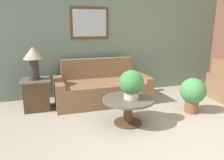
# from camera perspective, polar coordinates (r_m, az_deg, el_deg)

# --- Properties ---
(ground_plane) EXTENTS (20.00, 20.00, 0.00)m
(ground_plane) POSITION_cam_1_polar(r_m,az_deg,el_deg) (3.29, 20.84, -17.18)
(ground_plane) COLOR gray
(wall_back) EXTENTS (7.56, 0.09, 2.60)m
(wall_back) POSITION_cam_1_polar(r_m,az_deg,el_deg) (5.49, 2.08, 10.35)
(wall_back) COLOR slate
(wall_back) RESTS_ON ground_plane
(couch_main) EXTENTS (2.04, 0.99, 0.93)m
(couch_main) POSITION_cam_1_polar(r_m,az_deg,el_deg) (4.87, -2.69, -2.26)
(couch_main) COLOR brown
(couch_main) RESTS_ON ground_plane
(coffee_table) EXTENTS (0.88, 0.88, 0.46)m
(coffee_table) POSITION_cam_1_polar(r_m,az_deg,el_deg) (3.76, 4.22, -6.65)
(coffee_table) COLOR #4C3823
(coffee_table) RESTS_ON ground_plane
(side_table) EXTENTS (0.57, 0.57, 0.62)m
(side_table) POSITION_cam_1_polar(r_m,az_deg,el_deg) (4.66, -19.10, -3.48)
(side_table) COLOR #4C3823
(side_table) RESTS_ON ground_plane
(table_lamp) EXTENTS (0.39, 0.39, 0.65)m
(table_lamp) POSITION_cam_1_polar(r_m,az_deg,el_deg) (4.51, -19.85, 5.64)
(table_lamp) COLOR #2D2823
(table_lamp) RESTS_ON side_table
(potted_plant_on_table) EXTENTS (0.42, 0.42, 0.49)m
(potted_plant_on_table) POSITION_cam_1_polar(r_m,az_deg,el_deg) (3.64, 5.08, -0.98)
(potted_plant_on_table) COLOR beige
(potted_plant_on_table) RESTS_ON coffee_table
(potted_plant_floor) EXTENTS (0.49, 0.49, 0.69)m
(potted_plant_floor) POSITION_cam_1_polar(r_m,az_deg,el_deg) (4.49, 20.34, -3.11)
(potted_plant_floor) COLOR brown
(potted_plant_floor) RESTS_ON ground_plane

